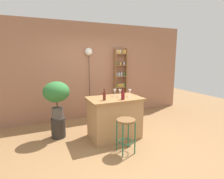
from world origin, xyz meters
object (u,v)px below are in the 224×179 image
(bar_stool, at_px, (126,128))
(potted_plant, at_px, (56,94))
(spice_shelf, at_px, (120,79))
(pendant_globe_light, at_px, (89,53))
(wine_glass_left, at_px, (115,91))
(plant_stool, at_px, (58,128))
(wine_glass_center, at_px, (130,91))
(bottle_spirits_clear, at_px, (123,95))
(bottle_wine_red, at_px, (104,96))
(wine_glass_right, at_px, (120,91))

(bar_stool, height_order, potted_plant, potted_plant)
(spice_shelf, distance_m, potted_plant, 2.32)
(pendant_globe_light, bearing_deg, wine_glass_left, -82.53)
(bar_stool, distance_m, spice_shelf, 2.50)
(wine_glass_left, bearing_deg, potted_plant, 164.08)
(plant_stool, xyz_separation_m, wine_glass_center, (1.56, -0.52, 0.82))
(plant_stool, xyz_separation_m, bottle_spirits_clear, (1.27, -0.73, 0.79))
(potted_plant, bearing_deg, spice_shelf, 25.72)
(bar_stool, relative_size, bottle_wine_red, 2.68)
(bar_stool, xyz_separation_m, plant_stool, (-1.10, 1.21, -0.27))
(plant_stool, bearing_deg, wine_glass_center, -18.45)
(wine_glass_center, bearing_deg, bottle_spirits_clear, -143.90)
(spice_shelf, distance_m, bottle_wine_red, 2.03)
(potted_plant, height_order, wine_glass_left, potted_plant)
(wine_glass_left, xyz_separation_m, wine_glass_right, (0.09, -0.08, 0.00))
(potted_plant, height_order, bottle_spirits_clear, potted_plant)
(bar_stool, distance_m, wine_glass_center, 0.99)
(wine_glass_left, xyz_separation_m, pendant_globe_light, (-0.18, 1.40, 0.90))
(spice_shelf, xyz_separation_m, wine_glass_left, (-0.83, -1.36, -0.08))
(plant_stool, relative_size, wine_glass_left, 2.79)
(bottle_wine_red, height_order, wine_glass_right, bottle_wine_red)
(bottle_spirits_clear, distance_m, wine_glass_center, 0.36)
(potted_plant, distance_m, wine_glass_right, 1.42)
(bar_stool, xyz_separation_m, wine_glass_right, (0.25, 0.76, 0.55))
(wine_glass_left, bearing_deg, wine_glass_right, -42.63)
(wine_glass_center, distance_m, wine_glass_right, 0.23)
(wine_glass_right, xyz_separation_m, pendant_globe_light, (-0.27, 1.48, 0.90))
(potted_plant, relative_size, wine_glass_right, 5.11)
(bottle_wine_red, relative_size, wine_glass_right, 1.51)
(bottle_spirits_clear, height_order, wine_glass_left, bottle_spirits_clear)
(bar_stool, height_order, wine_glass_left, wine_glass_left)
(potted_plant, distance_m, pendant_globe_light, 1.76)
(wine_glass_left, height_order, pendant_globe_light, pendant_globe_light)
(pendant_globe_light, bearing_deg, bottle_wine_red, -96.36)
(bottle_wine_red, xyz_separation_m, wine_glass_left, (0.37, 0.27, 0.02))
(plant_stool, distance_m, wine_glass_center, 1.84)
(plant_stool, distance_m, wine_glass_right, 1.64)
(bar_stool, bearing_deg, bottle_spirits_clear, 69.65)
(bar_stool, distance_m, wine_glass_right, 0.97)
(plant_stool, relative_size, pendant_globe_light, 0.22)
(bar_stool, bearing_deg, wine_glass_left, 79.33)
(potted_plant, xyz_separation_m, bottle_wine_red, (0.89, -0.63, 0.00))
(potted_plant, xyz_separation_m, wine_glass_right, (1.35, -0.44, 0.03))
(spice_shelf, relative_size, wine_glass_left, 12.72)
(bottle_wine_red, relative_size, wine_glass_left, 1.51)
(bottle_spirits_clear, relative_size, wine_glass_right, 1.45)
(bottle_wine_red, bearing_deg, wine_glass_left, 36.19)
(wine_glass_right, bearing_deg, wine_glass_center, -20.30)
(bottle_spirits_clear, height_order, wine_glass_right, bottle_spirits_clear)
(spice_shelf, bearing_deg, wine_glass_right, -117.01)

